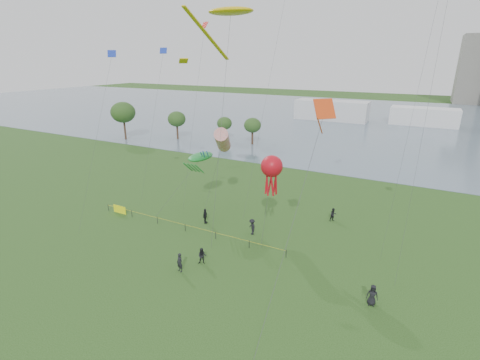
% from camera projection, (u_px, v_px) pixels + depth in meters
% --- Properties ---
extents(ground_plane, '(400.00, 400.00, 0.00)m').
position_uv_depth(ground_plane, '(177.00, 323.00, 25.43)').
color(ground_plane, '#1D3E13').
extents(lake, '(400.00, 120.00, 0.08)m').
position_uv_depth(lake, '(373.00, 120.00, 109.04)').
color(lake, slate).
rests_on(lake, ground_plane).
extents(building_low, '(16.00, 18.00, 28.00)m').
position_uv_depth(building_low, '(479.00, 70.00, 147.26)').
color(building_low, slate).
rests_on(building_low, ground_plane).
extents(pavilion_left, '(22.00, 8.00, 6.00)m').
position_uv_depth(pavilion_left, '(332.00, 110.00, 109.13)').
color(pavilion_left, silver).
rests_on(pavilion_left, ground_plane).
extents(pavilion_right, '(18.00, 7.00, 5.00)m').
position_uv_depth(pavilion_right, '(424.00, 117.00, 100.41)').
color(pavilion_right, white).
rests_on(pavilion_right, ground_plane).
extents(trees, '(33.88, 14.98, 8.84)m').
position_uv_depth(trees, '(167.00, 117.00, 80.74)').
color(trees, '#3D281B').
rests_on(trees, ground_plane).
extents(fence, '(24.07, 0.07, 1.05)m').
position_uv_depth(fence, '(143.00, 216.00, 41.53)').
color(fence, black).
rests_on(fence, ground_plane).
extents(spectator_a, '(0.97, 0.89, 1.62)m').
position_uv_depth(spectator_a, '(202.00, 256.00, 32.53)').
color(spectator_a, black).
rests_on(spectator_a, ground_plane).
extents(spectator_b, '(1.32, 1.28, 1.81)m').
position_uv_depth(spectator_b, '(252.00, 227.00, 37.99)').
color(spectator_b, black).
rests_on(spectator_b, ground_plane).
extents(spectator_c, '(0.65, 1.13, 1.81)m').
position_uv_depth(spectator_c, '(205.00, 216.00, 40.59)').
color(spectator_c, black).
rests_on(spectator_c, ground_plane).
extents(spectator_d, '(0.94, 0.69, 1.76)m').
position_uv_depth(spectator_d, '(372.00, 295.00, 27.04)').
color(spectator_d, black).
rests_on(spectator_d, ground_plane).
extents(spectator_f, '(0.74, 0.58, 1.80)m').
position_uv_depth(spectator_f, '(180.00, 263.00, 31.33)').
color(spectator_f, black).
rests_on(spectator_f, ground_plane).
extents(spectator_g, '(1.00, 1.00, 1.63)m').
position_uv_depth(spectator_g, '(333.00, 215.00, 41.13)').
color(spectator_g, black).
rests_on(spectator_g, ground_plane).
extents(kite_stingray, '(4.77, 9.97, 23.00)m').
position_uv_depth(kite_stingray, '(230.00, 12.00, 33.48)').
color(kite_stingray, '#3F3F42').
extents(kite_windsock, '(4.16, 4.96, 11.05)m').
position_uv_depth(kite_windsock, '(223.00, 140.00, 40.88)').
color(kite_windsock, '#3F3F42').
extents(kite_creature, '(4.99, 6.70, 7.37)m').
position_uv_depth(kite_creature, '(200.00, 157.00, 42.52)').
color(kite_creature, '#3F3F42').
extents(kite_octopus, '(2.15, 2.48, 9.51)m').
position_uv_depth(kite_octopus, '(272.00, 167.00, 33.69)').
color(kite_octopus, '#3F3F42').
extents(kite_delta, '(1.56, 12.56, 15.75)m').
position_uv_depth(kite_delta, '(321.00, 121.00, 23.04)').
color(kite_delta, '#3F3F42').
extents(small_kites, '(40.76, 13.48, 8.14)m').
position_uv_depth(small_kites, '(282.00, 13.00, 33.77)').
color(small_kites, '#1933B2').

